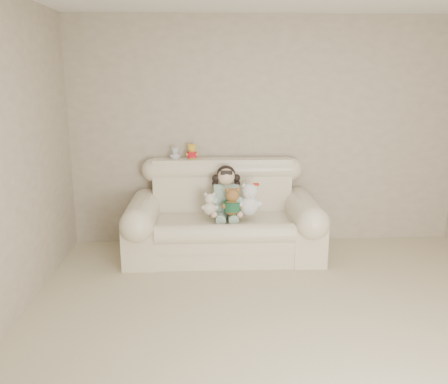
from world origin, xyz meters
The scene contains 9 objects.
floor centered at (0.00, 0.00, 0.00)m, with size 5.00×5.00×0.00m, color tan.
wall_back centered at (0.00, 2.50, 1.30)m, with size 4.50×4.50×0.00m, color #BBAB94.
sofa centered at (-0.51, 2.00, 0.52)m, with size 2.10×0.95×1.03m, color beige, non-canonical shape.
seated_child centered at (-0.48, 2.08, 0.71)m, with size 0.35×0.43×0.58m, color #2D7051, non-canonical shape.
brown_teddy centered at (-0.42, 1.88, 0.68)m, with size 0.23×0.18×0.36m, color brown, non-canonical shape.
white_cat centered at (-0.24, 1.88, 0.71)m, with size 0.27×0.21×0.42m, color white, non-canonical shape.
cream_teddy centered at (-0.66, 1.90, 0.64)m, with size 0.18×0.14×0.29m, color beige, non-canonical shape.
yellow_mini_bear centered at (-0.85, 2.37, 1.12)m, with size 0.14×0.11×0.22m, color yellow, non-canonical shape.
grey_mini_plush centered at (-1.04, 2.35, 1.10)m, with size 0.12×0.09×0.18m, color silver, non-canonical shape.
Camera 1 is at (-0.71, -2.86, 1.93)m, focal length 37.46 mm.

